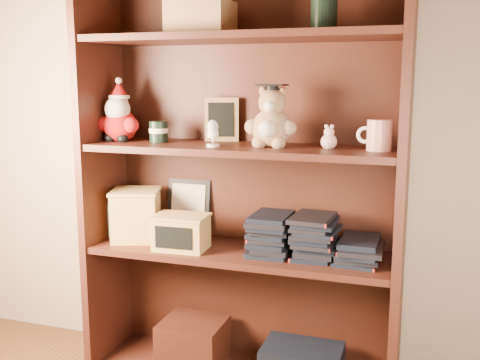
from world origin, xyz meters
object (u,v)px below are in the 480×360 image
at_px(bookcase, 244,188).
at_px(teacher_mug, 379,135).
at_px(grad_teddy_bear, 271,123).
at_px(treats_box, 136,214).

height_order(bookcase, teacher_mug, bookcase).
bearing_deg(bookcase, teacher_mug, -5.78).
bearing_deg(grad_teddy_bear, bookcase, 155.05).
bearing_deg(treats_box, grad_teddy_bear, -0.62).
height_order(bookcase, treats_box, bookcase).
xyz_separation_m(bookcase, grad_teddy_bear, (0.12, -0.06, 0.26)).
xyz_separation_m(grad_teddy_bear, teacher_mug, (0.38, 0.01, -0.03)).
distance_m(teacher_mug, treats_box, 1.00).
bearing_deg(grad_teddy_bear, treats_box, 179.38).
height_order(bookcase, grad_teddy_bear, bookcase).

